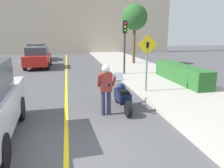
{
  "coord_description": "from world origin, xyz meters",
  "views": [
    {
      "loc": [
        -0.47,
        -4.79,
        2.77
      ],
      "look_at": [
        1.11,
        2.91,
        0.93
      ],
      "focal_mm": 35.0,
      "sensor_mm": 36.0,
      "label": 1
    }
  ],
  "objects_px": {
    "person_biker": "(106,84)",
    "parked_car_red": "(38,57)",
    "crossing_sign": "(147,58)",
    "traffic_light": "(125,37)",
    "street_tree": "(135,18)",
    "parked_car_white": "(38,52)",
    "motorcycle": "(122,96)"
  },
  "relations": [
    {
      "from": "crossing_sign",
      "to": "traffic_light",
      "type": "bearing_deg",
      "value": 88.11
    },
    {
      "from": "traffic_light",
      "to": "parked_car_red",
      "type": "distance_m",
      "value": 7.84
    },
    {
      "from": "person_biker",
      "to": "traffic_light",
      "type": "distance_m",
      "value": 7.24
    },
    {
      "from": "parked_car_white",
      "to": "motorcycle",
      "type": "bearing_deg",
      "value": -73.27
    },
    {
      "from": "crossing_sign",
      "to": "person_biker",
      "type": "bearing_deg",
      "value": -135.78
    },
    {
      "from": "motorcycle",
      "to": "crossing_sign",
      "type": "relative_size",
      "value": 0.85
    },
    {
      "from": "crossing_sign",
      "to": "parked_car_red",
      "type": "distance_m",
      "value": 10.99
    },
    {
      "from": "traffic_light",
      "to": "person_biker",
      "type": "bearing_deg",
      "value": -109.77
    },
    {
      "from": "traffic_light",
      "to": "parked_car_white",
      "type": "xyz_separation_m",
      "value": [
        -6.65,
        10.24,
        -1.65
      ]
    },
    {
      "from": "traffic_light",
      "to": "street_tree",
      "type": "xyz_separation_m",
      "value": [
        2.11,
        4.79,
        1.53
      ]
    },
    {
      "from": "motorcycle",
      "to": "parked_car_white",
      "type": "height_order",
      "value": "parked_car_white"
    },
    {
      "from": "traffic_light",
      "to": "crossing_sign",
      "type": "bearing_deg",
      "value": -91.89
    },
    {
      "from": "person_biker",
      "to": "street_tree",
      "type": "distance_m",
      "value": 12.67
    },
    {
      "from": "motorcycle",
      "to": "crossing_sign",
      "type": "height_order",
      "value": "crossing_sign"
    },
    {
      "from": "person_biker",
      "to": "parked_car_red",
      "type": "bearing_deg",
      "value": 107.3
    },
    {
      "from": "motorcycle",
      "to": "crossing_sign",
      "type": "bearing_deg",
      "value": 47.66
    },
    {
      "from": "person_biker",
      "to": "traffic_light",
      "type": "xyz_separation_m",
      "value": [
        2.4,
        6.68,
        1.42
      ]
    },
    {
      "from": "parked_car_white",
      "to": "person_biker",
      "type": "bearing_deg",
      "value": -75.91
    },
    {
      "from": "crossing_sign",
      "to": "street_tree",
      "type": "bearing_deg",
      "value": 76.31
    },
    {
      "from": "person_biker",
      "to": "traffic_light",
      "type": "height_order",
      "value": "traffic_light"
    },
    {
      "from": "motorcycle",
      "to": "traffic_light",
      "type": "relative_size",
      "value": 0.65
    },
    {
      "from": "person_biker",
      "to": "crossing_sign",
      "type": "xyz_separation_m",
      "value": [
        2.25,
        2.19,
        0.6
      ]
    },
    {
      "from": "traffic_light",
      "to": "parked_car_red",
      "type": "height_order",
      "value": "traffic_light"
    },
    {
      "from": "traffic_light",
      "to": "parked_car_red",
      "type": "bearing_deg",
      "value": 141.25
    },
    {
      "from": "parked_car_red",
      "to": "traffic_light",
      "type": "bearing_deg",
      "value": -38.75
    },
    {
      "from": "crossing_sign",
      "to": "traffic_light",
      "type": "relative_size",
      "value": 0.76
    },
    {
      "from": "crossing_sign",
      "to": "parked_car_red",
      "type": "relative_size",
      "value": 0.61
    },
    {
      "from": "person_biker",
      "to": "street_tree",
      "type": "bearing_deg",
      "value": 68.52
    },
    {
      "from": "crossing_sign",
      "to": "traffic_light",
      "type": "distance_m",
      "value": 4.56
    },
    {
      "from": "person_biker",
      "to": "parked_car_red",
      "type": "height_order",
      "value": "person_biker"
    },
    {
      "from": "parked_car_red",
      "to": "parked_car_white",
      "type": "relative_size",
      "value": 1.0
    },
    {
      "from": "motorcycle",
      "to": "traffic_light",
      "type": "height_order",
      "value": "traffic_light"
    }
  ]
}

